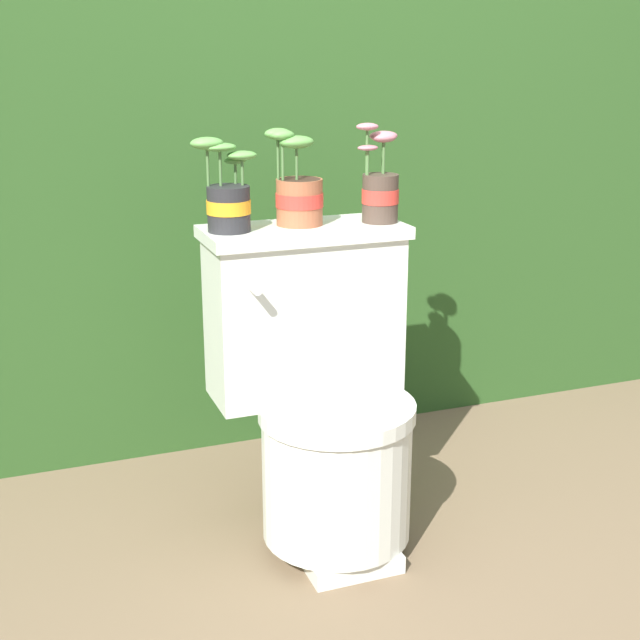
{
  "coord_description": "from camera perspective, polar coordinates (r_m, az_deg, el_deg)",
  "views": [
    {
      "loc": [
        -0.83,
        -1.86,
        1.2
      ],
      "look_at": [
        -0.1,
        0.07,
        0.56
      ],
      "focal_mm": 50.0,
      "sensor_mm": 36.0,
      "label": 1
    }
  ],
  "objects": [
    {
      "name": "ground_plane",
      "position": [
        2.36,
        2.9,
        -13.35
      ],
      "size": [
        12.0,
        12.0,
        0.0
      ],
      "primitive_type": "plane",
      "color": "brown"
    },
    {
      "name": "potted_plant_midleft",
      "position": [
        2.21,
        -1.42,
        8.17
      ],
      "size": [
        0.14,
        0.12,
        0.24
      ],
      "color": "#9E5638",
      "rests_on": "toilet"
    },
    {
      "name": "potted_plant_left",
      "position": [
        2.15,
        -5.94,
        7.83
      ],
      "size": [
        0.16,
        0.11,
        0.22
      ],
      "color": "#262628",
      "rests_on": "toilet"
    },
    {
      "name": "hedge_backdrop",
      "position": [
        3.17,
        -5.56,
        11.16
      ],
      "size": [
        3.48,
        1.09,
        1.74
      ],
      "color": "#284C1E",
      "rests_on": "ground"
    },
    {
      "name": "toilet",
      "position": [
        2.22,
        0.06,
        -4.82
      ],
      "size": [
        0.5,
        0.53,
        0.77
      ],
      "color": "silver",
      "rests_on": "ground"
    },
    {
      "name": "potted_plant_middle",
      "position": [
        2.26,
        3.86,
        8.45
      ],
      "size": [
        0.12,
        0.09,
        0.25
      ],
      "color": "#47382D",
      "rests_on": "toilet"
    }
  ]
}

